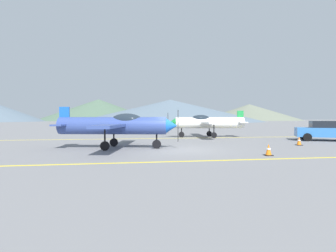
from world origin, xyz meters
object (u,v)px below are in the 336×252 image
(airplane_near, at_px, (117,125))
(traffic_cone_front, at_px, (269,150))
(airplane_mid, at_px, (207,122))
(car_sedan, at_px, (325,130))
(traffic_cone_side, at_px, (299,141))

(airplane_near, height_order, traffic_cone_front, airplane_near)
(airplane_mid, bearing_deg, airplane_near, -135.44)
(traffic_cone_front, bearing_deg, car_sedan, 38.15)
(airplane_near, height_order, airplane_mid, same)
(traffic_cone_front, bearing_deg, airplane_near, 150.53)
(airplane_near, bearing_deg, car_sedan, 9.69)
(airplane_mid, height_order, car_sedan, airplane_mid)
(car_sedan, xyz_separation_m, traffic_cone_front, (-9.00, -7.07, -0.56))
(airplane_mid, bearing_deg, traffic_cone_side, -63.40)
(airplane_mid, relative_size, car_sedan, 1.83)
(airplane_near, height_order, traffic_cone_side, airplane_near)
(airplane_mid, xyz_separation_m, traffic_cone_front, (-0.60, -12.24, -1.15))
(airplane_near, xyz_separation_m, car_sedan, (16.52, 2.82, -0.59))
(traffic_cone_front, bearing_deg, airplane_mid, 87.21)
(airplane_mid, distance_m, traffic_cone_side, 9.08)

